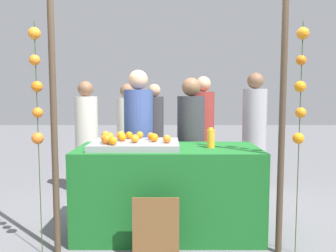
# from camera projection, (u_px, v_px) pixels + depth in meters

# --- Properties ---
(ground_plane) EXTENTS (24.00, 24.00, 0.00)m
(ground_plane) POSITION_uv_depth(u_px,v_px,m) (168.00, 232.00, 3.58)
(ground_plane) COLOR slate
(stall_counter) EXTENTS (1.81, 0.82, 0.88)m
(stall_counter) POSITION_uv_depth(u_px,v_px,m) (168.00, 190.00, 3.54)
(stall_counter) COLOR #196023
(stall_counter) RESTS_ON ground_plane
(orange_tray) EXTENTS (0.86, 0.65, 0.06)m
(orange_tray) POSITION_uv_depth(u_px,v_px,m) (136.00, 144.00, 3.49)
(orange_tray) COLOR gray
(orange_tray) RESTS_ON stall_counter
(orange_0) EXTENTS (0.09, 0.09, 0.09)m
(orange_0) POSITION_uv_depth(u_px,v_px,m) (121.00, 136.00, 3.60)
(orange_0) COLOR orange
(orange_0) RESTS_ON orange_tray
(orange_1) EXTENTS (0.07, 0.07, 0.07)m
(orange_1) POSITION_uv_depth(u_px,v_px,m) (140.00, 135.00, 3.73)
(orange_1) COLOR orange
(orange_1) RESTS_ON orange_tray
(orange_2) EXTENTS (0.08, 0.08, 0.08)m
(orange_2) POSITION_uv_depth(u_px,v_px,m) (106.00, 135.00, 3.69)
(orange_2) COLOR orange
(orange_2) RESTS_ON orange_tray
(orange_3) EXTENTS (0.08, 0.08, 0.08)m
(orange_3) POSITION_uv_depth(u_px,v_px,m) (154.00, 138.00, 3.47)
(orange_3) COLOR orange
(orange_3) RESTS_ON orange_tray
(orange_4) EXTENTS (0.08, 0.08, 0.08)m
(orange_4) POSITION_uv_depth(u_px,v_px,m) (135.00, 139.00, 3.40)
(orange_4) COLOR orange
(orange_4) RESTS_ON orange_tray
(orange_5) EXTENTS (0.08, 0.08, 0.08)m
(orange_5) POSITION_uv_depth(u_px,v_px,m) (113.00, 141.00, 3.24)
(orange_5) COLOR orange
(orange_5) RESTS_ON orange_tray
(orange_6) EXTENTS (0.08, 0.08, 0.08)m
(orange_6) POSITION_uv_depth(u_px,v_px,m) (167.00, 139.00, 3.37)
(orange_6) COLOR orange
(orange_6) RESTS_ON orange_tray
(orange_7) EXTENTS (0.08, 0.08, 0.08)m
(orange_7) POSITION_uv_depth(u_px,v_px,m) (110.00, 137.00, 3.53)
(orange_7) COLOR orange
(orange_7) RESTS_ON orange_tray
(orange_8) EXTENTS (0.08, 0.08, 0.08)m
(orange_8) POSITION_uv_depth(u_px,v_px,m) (129.00, 135.00, 3.69)
(orange_8) COLOR orange
(orange_8) RESTS_ON orange_tray
(orange_9) EXTENTS (0.07, 0.07, 0.07)m
(orange_9) POSITION_uv_depth(u_px,v_px,m) (151.00, 136.00, 3.63)
(orange_9) COLOR orange
(orange_9) RESTS_ON orange_tray
(orange_10) EXTENTS (0.08, 0.08, 0.08)m
(orange_10) POSITION_uv_depth(u_px,v_px,m) (105.00, 138.00, 3.42)
(orange_10) COLOR orange
(orange_10) RESTS_ON orange_tray
(orange_11) EXTENTS (0.07, 0.07, 0.07)m
(orange_11) POSITION_uv_depth(u_px,v_px,m) (110.00, 136.00, 3.64)
(orange_11) COLOR orange
(orange_11) RESTS_ON orange_tray
(orange_12) EXTENTS (0.07, 0.07, 0.07)m
(orange_12) POSITION_uv_depth(u_px,v_px,m) (123.00, 137.00, 3.51)
(orange_12) COLOR orange
(orange_12) RESTS_ON orange_tray
(orange_13) EXTENTS (0.09, 0.09, 0.09)m
(orange_13) POSITION_uv_depth(u_px,v_px,m) (107.00, 140.00, 3.30)
(orange_13) COLOR orange
(orange_13) RESTS_ON orange_tray
(juice_bottle) EXTENTS (0.08, 0.08, 0.20)m
(juice_bottle) POSITION_uv_depth(u_px,v_px,m) (211.00, 138.00, 3.46)
(juice_bottle) COLOR #F99F26
(juice_bottle) RESTS_ON stall_counter
(chalkboard_sign) EXTENTS (0.40, 0.03, 0.56)m
(chalkboard_sign) POSITION_uv_depth(u_px,v_px,m) (156.00, 230.00, 2.96)
(chalkboard_sign) COLOR brown
(chalkboard_sign) RESTS_ON ground_plane
(vendor_left) EXTENTS (0.34, 0.34, 1.69)m
(vendor_left) POSITION_uv_depth(u_px,v_px,m) (139.00, 147.00, 4.13)
(vendor_left) COLOR #384C8C
(vendor_left) RESTS_ON ground_plane
(vendor_right) EXTENTS (0.32, 0.32, 1.60)m
(vendor_right) POSITION_uv_depth(u_px,v_px,m) (191.00, 150.00, 4.15)
(vendor_right) COLOR #333338
(vendor_right) RESTS_ON ground_plane
(crowd_person_0) EXTENTS (0.32, 0.32, 1.57)m
(crowd_person_0) POSITION_uv_depth(u_px,v_px,m) (155.00, 134.00, 5.96)
(crowd_person_0) COLOR #333338
(crowd_person_0) RESTS_ON ground_plane
(crowd_person_1) EXTENTS (0.33, 0.33, 1.67)m
(crowd_person_1) POSITION_uv_depth(u_px,v_px,m) (203.00, 136.00, 5.24)
(crowd_person_1) COLOR maroon
(crowd_person_1) RESTS_ON ground_plane
(crowd_person_2) EXTENTS (0.32, 0.32, 1.59)m
(crowd_person_2) POSITION_uv_depth(u_px,v_px,m) (87.00, 141.00, 4.95)
(crowd_person_2) COLOR beige
(crowd_person_2) RESTS_ON ground_plane
(crowd_person_3) EXTENTS (0.31, 0.31, 1.56)m
(crowd_person_3) POSITION_uv_depth(u_px,v_px,m) (128.00, 141.00, 5.12)
(crowd_person_3) COLOR beige
(crowd_person_3) RESTS_ON ground_plane
(crowd_person_4) EXTENTS (0.34, 0.34, 1.71)m
(crowd_person_4) POSITION_uv_depth(u_px,v_px,m) (254.00, 136.00, 5.09)
(crowd_person_4) COLOR #99999E
(crowd_person_4) RESTS_ON ground_plane
(canopy_post_left) EXTENTS (0.06, 0.06, 2.29)m
(canopy_post_left) POSITION_uv_depth(u_px,v_px,m) (54.00, 125.00, 3.03)
(canopy_post_left) COLOR #473828
(canopy_post_left) RESTS_ON ground_plane
(canopy_post_right) EXTENTS (0.06, 0.06, 2.29)m
(canopy_post_right) POSITION_uv_depth(u_px,v_px,m) (282.00, 125.00, 3.03)
(canopy_post_right) COLOR #473828
(canopy_post_right) RESTS_ON ground_plane
(garland_strand_left) EXTENTS (0.11, 0.11, 2.02)m
(garland_strand_left) POSITION_uv_depth(u_px,v_px,m) (36.00, 88.00, 2.98)
(garland_strand_left) COLOR #2D4C23
(garland_strand_left) RESTS_ON ground_plane
(garland_strand_right) EXTENTS (0.11, 0.10, 2.02)m
(garland_strand_right) POSITION_uv_depth(u_px,v_px,m) (301.00, 87.00, 2.98)
(garland_strand_right) COLOR #2D4C23
(garland_strand_right) RESTS_ON ground_plane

